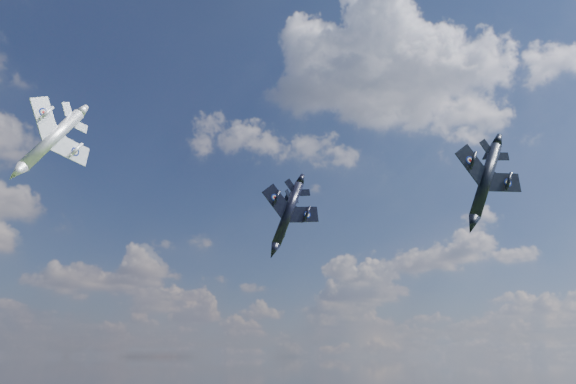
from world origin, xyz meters
TOP-DOWN VIEW (x-y plane):
  - jet_lead_navy at (6.79, 18.83)m, footprint 14.68×17.25m
  - jet_right_navy at (22.85, -5.39)m, footprint 17.51×19.91m
  - jet_high_navy at (23.65, 39.37)m, footprint 13.01×15.99m
  - jet_left_silver at (-28.65, 19.43)m, footprint 13.98×16.89m

SIDE VIEW (x-z plane):
  - jet_lead_navy at x=6.79m, z-range 75.38..82.08m
  - jet_right_navy at x=22.85m, z-range 77.45..85.40m
  - jet_left_silver at x=-28.65m, z-range 77.85..86.38m
  - jet_high_navy at x=23.65m, z-range 81.96..88.43m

